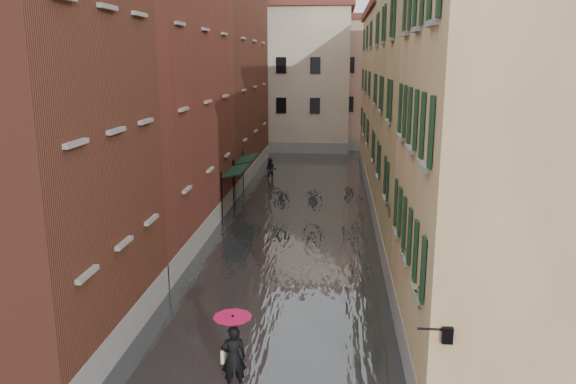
% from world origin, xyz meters
% --- Properties ---
extents(ground, '(120.00, 120.00, 0.00)m').
position_xyz_m(ground, '(0.00, 0.00, 0.00)').
color(ground, '#504F52').
rests_on(ground, ground).
extents(floodwater, '(10.00, 60.00, 0.20)m').
position_xyz_m(floodwater, '(0.00, 13.00, 0.10)').
color(floodwater, '#424649').
rests_on(floodwater, ground).
extents(building_left_near, '(6.00, 8.00, 13.00)m').
position_xyz_m(building_left_near, '(-7.00, -2.00, 6.50)').
color(building_left_near, brown).
rests_on(building_left_near, ground).
extents(building_left_mid, '(6.00, 14.00, 12.50)m').
position_xyz_m(building_left_mid, '(-7.00, 9.00, 6.25)').
color(building_left_mid, '#5E281D').
rests_on(building_left_mid, ground).
extents(building_left_far, '(6.00, 16.00, 14.00)m').
position_xyz_m(building_left_far, '(-7.00, 24.00, 7.00)').
color(building_left_far, brown).
rests_on(building_left_far, ground).
extents(building_right_near, '(6.00, 8.00, 11.50)m').
position_xyz_m(building_right_near, '(7.00, -2.00, 5.75)').
color(building_right_near, '#A17753').
rests_on(building_right_near, ground).
extents(building_right_mid, '(6.00, 14.00, 13.00)m').
position_xyz_m(building_right_mid, '(7.00, 9.00, 6.50)').
color(building_right_mid, tan).
rests_on(building_right_mid, ground).
extents(building_right_far, '(6.00, 16.00, 11.50)m').
position_xyz_m(building_right_far, '(7.00, 24.00, 5.75)').
color(building_right_far, '#A17753').
rests_on(building_right_far, ground).
extents(building_end_cream, '(12.00, 9.00, 13.00)m').
position_xyz_m(building_end_cream, '(-3.00, 38.00, 6.50)').
color(building_end_cream, beige).
rests_on(building_end_cream, ground).
extents(building_end_pink, '(10.00, 9.00, 12.00)m').
position_xyz_m(building_end_pink, '(6.00, 40.00, 6.00)').
color(building_end_pink, tan).
rests_on(building_end_pink, ground).
extents(awning_near, '(1.09, 3.34, 2.80)m').
position_xyz_m(awning_near, '(-3.48, 13.15, 2.47)').
color(awning_near, black).
rests_on(awning_near, ground).
extents(awning_far, '(1.09, 3.09, 2.80)m').
position_xyz_m(awning_far, '(-3.49, 16.76, 2.47)').
color(awning_far, black).
rests_on(awning_far, ground).
extents(wall_lantern, '(0.71, 0.22, 0.35)m').
position_xyz_m(wall_lantern, '(4.33, -6.00, 3.01)').
color(wall_lantern, black).
rests_on(wall_lantern, ground).
extents(window_planters, '(0.59, 8.55, 0.84)m').
position_xyz_m(window_planters, '(4.12, -0.70, 3.51)').
color(window_planters, brown).
rests_on(window_planters, ground).
extents(pedestrian_main, '(1.02, 1.02, 2.06)m').
position_xyz_m(pedestrian_main, '(-0.53, -3.68, 1.27)').
color(pedestrian_main, black).
rests_on(pedestrian_main, ground).
extents(pedestrian_far, '(0.83, 0.65, 1.69)m').
position_xyz_m(pedestrian_far, '(-2.60, 22.10, 0.85)').
color(pedestrian_far, black).
rests_on(pedestrian_far, ground).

